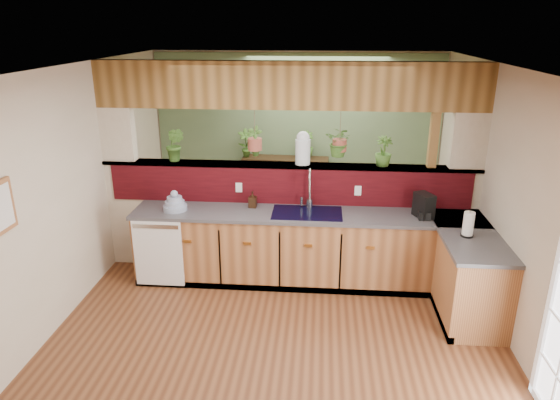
# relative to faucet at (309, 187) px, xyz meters

# --- Properties ---
(ground) EXTENTS (4.60, 7.00, 0.01)m
(ground) POSITION_rel_faucet_xyz_m (-0.27, -1.13, -1.17)
(ground) COLOR brown
(ground) RESTS_ON ground
(ceiling) EXTENTS (4.60, 7.00, 0.01)m
(ceiling) POSITION_rel_faucet_xyz_m (-0.27, -1.13, 1.43)
(ceiling) COLOR brown
(ceiling) RESTS_ON ground
(wall_back) EXTENTS (4.60, 0.02, 2.60)m
(wall_back) POSITION_rel_faucet_xyz_m (-0.27, 2.37, 0.13)
(wall_back) COLOR beige
(wall_back) RESTS_ON ground
(wall_left) EXTENTS (0.02, 7.00, 2.60)m
(wall_left) POSITION_rel_faucet_xyz_m (-2.57, -1.13, 0.13)
(wall_left) COLOR beige
(wall_left) RESTS_ON ground
(wall_right) EXTENTS (0.02, 7.00, 2.60)m
(wall_right) POSITION_rel_faucet_xyz_m (2.03, -1.13, 0.13)
(wall_right) COLOR beige
(wall_right) RESTS_ON ground
(pass_through_partition) EXTENTS (4.60, 0.21, 2.60)m
(pass_through_partition) POSITION_rel_faucet_xyz_m (-0.24, 0.22, 0.02)
(pass_through_partition) COLOR beige
(pass_through_partition) RESTS_ON ground
(pass_through_ledge) EXTENTS (4.60, 0.21, 0.04)m
(pass_through_ledge) POSITION_rel_faucet_xyz_m (-0.27, 0.22, 0.20)
(pass_through_ledge) COLOR brown
(pass_through_ledge) RESTS_ON ground
(header_beam) EXTENTS (4.60, 0.15, 0.55)m
(header_beam) POSITION_rel_faucet_xyz_m (-0.27, 0.22, 1.15)
(header_beam) COLOR brown
(header_beam) RESTS_ON ground
(sage_backwall) EXTENTS (4.55, 0.02, 2.55)m
(sage_backwall) POSITION_rel_faucet_xyz_m (-0.27, 2.35, 0.13)
(sage_backwall) COLOR #5A744F
(sage_backwall) RESTS_ON ground
(countertop) EXTENTS (4.14, 1.52, 0.90)m
(countertop) POSITION_rel_faucet_xyz_m (0.57, -0.26, -0.72)
(countertop) COLOR brown
(countertop) RESTS_ON ground
(dishwasher) EXTENTS (0.58, 0.03, 0.82)m
(dishwasher) POSITION_rel_faucet_xyz_m (-1.75, -0.46, -0.71)
(dishwasher) COLOR white
(dishwasher) RESTS_ON ground
(navy_sink) EXTENTS (0.82, 0.50, 0.18)m
(navy_sink) POSITION_rel_faucet_xyz_m (-0.02, -0.15, -0.35)
(navy_sink) COLOR black
(navy_sink) RESTS_ON countertop
(framed_print) EXTENTS (0.04, 0.35, 0.45)m
(framed_print) POSITION_rel_faucet_xyz_m (-2.54, -1.93, 0.38)
(framed_print) COLOR brown
(framed_print) RESTS_ON wall_left
(faucet) EXTENTS (0.22, 0.22, 0.50)m
(faucet) POSITION_rel_faucet_xyz_m (0.00, 0.00, 0.00)
(faucet) COLOR #B7B7B2
(faucet) RESTS_ON countertop
(dish_stack) EXTENTS (0.28, 0.28, 0.25)m
(dish_stack) POSITION_rel_faucet_xyz_m (-1.59, -0.19, -0.19)
(dish_stack) COLOR #8F9BB8
(dish_stack) RESTS_ON countertop
(soap_dispenser) EXTENTS (0.10, 0.10, 0.20)m
(soap_dispenser) POSITION_rel_faucet_xyz_m (-0.68, -0.02, -0.17)
(soap_dispenser) COLOR #352113
(soap_dispenser) RESTS_ON countertop
(coffee_maker) EXTENTS (0.15, 0.25, 0.28)m
(coffee_maker) POSITION_rel_faucet_xyz_m (1.31, -0.18, -0.14)
(coffee_maker) COLOR black
(coffee_maker) RESTS_ON countertop
(paper_towel) EXTENTS (0.13, 0.13, 0.29)m
(paper_towel) POSITION_rel_faucet_xyz_m (1.67, -0.69, -0.14)
(paper_towel) COLOR black
(paper_towel) RESTS_ON countertop
(glass_jar) EXTENTS (0.18, 0.18, 0.40)m
(glass_jar) POSITION_rel_faucet_xyz_m (-0.09, 0.22, 0.42)
(glass_jar) COLOR silver
(glass_jar) RESTS_ON pass_through_ledge
(ledge_plant_left) EXTENTS (0.26, 0.23, 0.42)m
(ledge_plant_left) POSITION_rel_faucet_xyz_m (-1.66, 0.22, 0.43)
(ledge_plant_left) COLOR #345B1F
(ledge_plant_left) RESTS_ON pass_through_ledge
(ledge_plant_right) EXTENTS (0.25, 0.25, 0.36)m
(ledge_plant_right) POSITION_rel_faucet_xyz_m (0.87, 0.22, 0.40)
(ledge_plant_right) COLOR #345B1F
(ledge_plant_right) RESTS_ON pass_through_ledge
(hanging_plant_a) EXTENTS (0.22, 0.17, 0.50)m
(hanging_plant_a) POSITION_rel_faucet_xyz_m (-0.67, 0.22, 0.60)
(hanging_plant_a) COLOR brown
(hanging_plant_a) RESTS_ON header_beam
(hanging_plant_b) EXTENTS (0.41, 0.39, 0.49)m
(hanging_plant_b) POSITION_rel_faucet_xyz_m (0.34, 0.22, 0.66)
(hanging_plant_b) COLOR brown
(hanging_plant_b) RESTS_ON header_beam
(shelving_console) EXTENTS (1.39, 0.43, 0.92)m
(shelving_console) POSITION_rel_faucet_xyz_m (-0.44, 2.12, -0.67)
(shelving_console) COLOR black
(shelving_console) RESTS_ON ground
(shelf_plant_a) EXTENTS (0.27, 0.22, 0.46)m
(shelf_plant_a) POSITION_rel_faucet_xyz_m (-1.08, 2.12, 0.02)
(shelf_plant_a) COLOR #345B1F
(shelf_plant_a) RESTS_ON shelving_console
(shelf_plant_b) EXTENTS (0.30, 0.30, 0.44)m
(shelf_plant_b) POSITION_rel_faucet_xyz_m (-0.12, 2.12, 0.01)
(shelf_plant_b) COLOR #345B1F
(shelf_plant_b) RESTS_ON shelving_console
(floor_plant) EXTENTS (0.90, 0.84, 0.81)m
(floor_plant) POSITION_rel_faucet_xyz_m (0.67, 1.43, -0.76)
(floor_plant) COLOR #345B1F
(floor_plant) RESTS_ON ground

